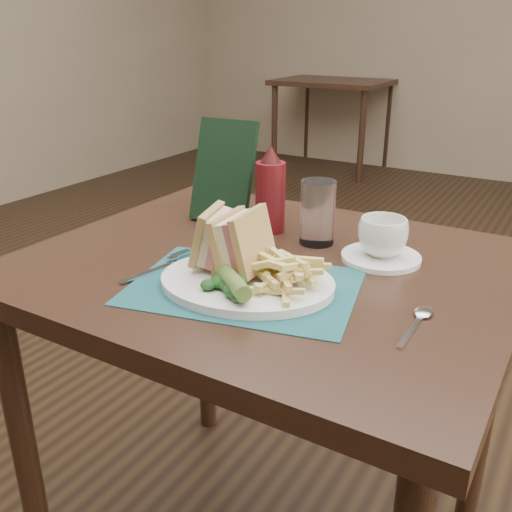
{
  "coord_description": "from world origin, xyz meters",
  "views": [
    {
      "loc": [
        0.5,
        -1.37,
        1.16
      ],
      "look_at": [
        0.03,
        -0.59,
        0.8
      ],
      "focal_mm": 40.0,
      "sensor_mm": 36.0,
      "label": 1
    }
  ],
  "objects_px": {
    "sandwich_half_b": "(232,240)",
    "saucer": "(381,257)",
    "coffee_cup": "(383,237)",
    "check_presenter": "(224,172)",
    "plate": "(247,282)",
    "sandwich_half_a": "(207,236)",
    "table_main": "(266,421)",
    "ketchup_bottle": "(270,189)",
    "drinking_glass": "(318,213)",
    "table_bg_left": "(332,125)",
    "placemat": "(244,286)"
  },
  "relations": [
    {
      "from": "plate",
      "to": "check_presenter",
      "type": "xyz_separation_m",
      "value": [
        -0.24,
        0.29,
        0.1
      ]
    },
    {
      "from": "table_main",
      "to": "sandwich_half_a",
      "type": "distance_m",
      "value": 0.46
    },
    {
      "from": "placemat",
      "to": "sandwich_half_a",
      "type": "relative_size",
      "value": 3.63
    },
    {
      "from": "check_presenter",
      "to": "saucer",
      "type": "bearing_deg",
      "value": -12.29
    },
    {
      "from": "sandwich_half_a",
      "to": "drinking_glass",
      "type": "height_order",
      "value": "drinking_glass"
    },
    {
      "from": "sandwich_half_b",
      "to": "drinking_glass",
      "type": "relative_size",
      "value": 0.87
    },
    {
      "from": "plate",
      "to": "coffee_cup",
      "type": "xyz_separation_m",
      "value": [
        0.15,
        0.24,
        0.04
      ]
    },
    {
      "from": "placemat",
      "to": "coffee_cup",
      "type": "distance_m",
      "value": 0.29
    },
    {
      "from": "placemat",
      "to": "sandwich_half_b",
      "type": "height_order",
      "value": "sandwich_half_b"
    },
    {
      "from": "sandwich_half_a",
      "to": "ketchup_bottle",
      "type": "xyz_separation_m",
      "value": [
        -0.02,
        0.26,
        0.02
      ]
    },
    {
      "from": "sandwich_half_b",
      "to": "check_presenter",
      "type": "relative_size",
      "value": 0.49
    },
    {
      "from": "table_bg_left",
      "to": "plate",
      "type": "relative_size",
      "value": 3.0
    },
    {
      "from": "table_bg_left",
      "to": "sandwich_half_a",
      "type": "xyz_separation_m",
      "value": [
        1.43,
        -3.81,
        0.44
      ]
    },
    {
      "from": "table_main",
      "to": "saucer",
      "type": "relative_size",
      "value": 6.0
    },
    {
      "from": "plate",
      "to": "coffee_cup",
      "type": "relative_size",
      "value": 3.22
    },
    {
      "from": "plate",
      "to": "drinking_glass",
      "type": "relative_size",
      "value": 2.31
    },
    {
      "from": "sandwich_half_b",
      "to": "drinking_glass",
      "type": "xyz_separation_m",
      "value": [
        0.05,
        0.24,
        -0.01
      ]
    },
    {
      "from": "drinking_glass",
      "to": "check_presenter",
      "type": "height_order",
      "value": "check_presenter"
    },
    {
      "from": "table_bg_left",
      "to": "plate",
      "type": "xyz_separation_m",
      "value": [
        1.52,
        -3.82,
        0.38
      ]
    },
    {
      "from": "sandwich_half_a",
      "to": "sandwich_half_b",
      "type": "bearing_deg",
      "value": -16.88
    },
    {
      "from": "saucer",
      "to": "coffee_cup",
      "type": "xyz_separation_m",
      "value": [
        0.0,
        0.0,
        0.04
      ]
    },
    {
      "from": "placemat",
      "to": "drinking_glass",
      "type": "xyz_separation_m",
      "value": [
        0.01,
        0.26,
        0.06
      ]
    },
    {
      "from": "table_main",
      "to": "placemat",
      "type": "relative_size",
      "value": 2.38
    },
    {
      "from": "plate",
      "to": "saucer",
      "type": "bearing_deg",
      "value": 44.13
    },
    {
      "from": "table_main",
      "to": "plate",
      "type": "relative_size",
      "value": 3.0
    },
    {
      "from": "table_bg_left",
      "to": "coffee_cup",
      "type": "bearing_deg",
      "value": -65.01
    },
    {
      "from": "saucer",
      "to": "check_presenter",
      "type": "xyz_separation_m",
      "value": [
        -0.39,
        0.05,
        0.11
      ]
    },
    {
      "from": "table_bg_left",
      "to": "check_presenter",
      "type": "distance_m",
      "value": 3.8
    },
    {
      "from": "sandwich_half_a",
      "to": "saucer",
      "type": "height_order",
      "value": "sandwich_half_a"
    },
    {
      "from": "placemat",
      "to": "drinking_glass",
      "type": "height_order",
      "value": "drinking_glass"
    },
    {
      "from": "placemat",
      "to": "ketchup_bottle",
      "type": "height_order",
      "value": "ketchup_bottle"
    },
    {
      "from": "table_bg_left",
      "to": "placemat",
      "type": "bearing_deg",
      "value": -68.4
    },
    {
      "from": "coffee_cup",
      "to": "sandwich_half_b",
      "type": "bearing_deg",
      "value": -131.16
    },
    {
      "from": "plate",
      "to": "placemat",
      "type": "bearing_deg",
      "value": -172.91
    },
    {
      "from": "plate",
      "to": "check_presenter",
      "type": "distance_m",
      "value": 0.39
    },
    {
      "from": "plate",
      "to": "ketchup_bottle",
      "type": "xyz_separation_m",
      "value": [
        -0.11,
        0.27,
        0.08
      ]
    },
    {
      "from": "table_main",
      "to": "ketchup_bottle",
      "type": "distance_m",
      "value": 0.5
    },
    {
      "from": "table_bg_left",
      "to": "drinking_glass",
      "type": "height_order",
      "value": "drinking_glass"
    },
    {
      "from": "coffee_cup",
      "to": "check_presenter",
      "type": "xyz_separation_m",
      "value": [
        -0.39,
        0.05,
        0.07
      ]
    },
    {
      "from": "placemat",
      "to": "coffee_cup",
      "type": "bearing_deg",
      "value": 56.24
    },
    {
      "from": "sandwich_half_b",
      "to": "check_presenter",
      "type": "distance_m",
      "value": 0.34
    },
    {
      "from": "sandwich_half_b",
      "to": "saucer",
      "type": "distance_m",
      "value": 0.3
    },
    {
      "from": "sandwich_half_a",
      "to": "check_presenter",
      "type": "relative_size",
      "value": 0.45
    },
    {
      "from": "plate",
      "to": "sandwich_half_a",
      "type": "distance_m",
      "value": 0.11
    },
    {
      "from": "saucer",
      "to": "drinking_glass",
      "type": "distance_m",
      "value": 0.16
    },
    {
      "from": "ketchup_bottle",
      "to": "table_main",
      "type": "bearing_deg",
      "value": -61.74
    },
    {
      "from": "table_bg_left",
      "to": "check_presenter",
      "type": "height_order",
      "value": "check_presenter"
    },
    {
      "from": "table_main",
      "to": "check_presenter",
      "type": "xyz_separation_m",
      "value": [
        -0.21,
        0.16,
        0.49
      ]
    },
    {
      "from": "coffee_cup",
      "to": "check_presenter",
      "type": "bearing_deg",
      "value": 172.65
    },
    {
      "from": "table_main",
      "to": "placemat",
      "type": "distance_m",
      "value": 0.4
    }
  ]
}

